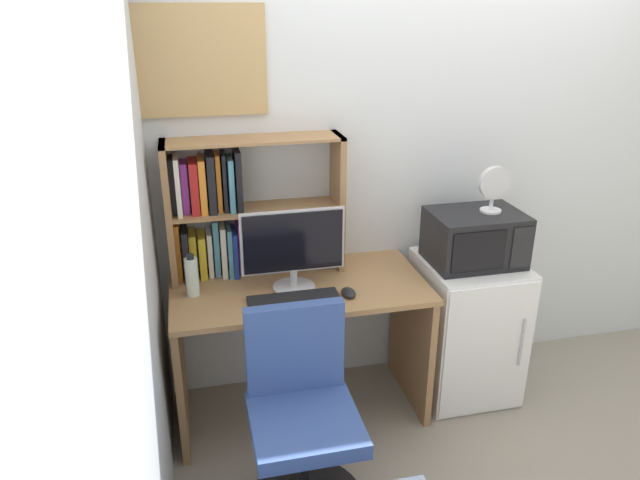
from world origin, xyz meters
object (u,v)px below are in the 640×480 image
(computer_mouse, at_px, (348,292))
(keyboard, at_px, (294,300))
(water_bottle, at_px, (192,276))
(desk_fan, at_px, (494,187))
(hutch_bookshelf, at_px, (227,208))
(desk_chair, at_px, (302,426))
(monitor, at_px, (293,247))
(microwave, at_px, (475,238))
(wall_corkboard, at_px, (191,61))
(mini_fridge, at_px, (466,327))

(computer_mouse, bearing_deg, keyboard, -179.38)
(water_bottle, relative_size, desk_fan, 0.87)
(hutch_bookshelf, xyz_separation_m, desk_chair, (0.21, -0.83, -0.74))
(desk_fan, bearing_deg, water_bottle, 179.53)
(computer_mouse, bearing_deg, monitor, 152.38)
(hutch_bookshelf, xyz_separation_m, computer_mouse, (0.54, -0.39, -0.35))
(hutch_bookshelf, bearing_deg, microwave, -9.71)
(water_bottle, xyz_separation_m, wall_corkboard, (0.08, 0.30, 0.97))
(computer_mouse, relative_size, mini_fridge, 0.14)
(computer_mouse, distance_m, wall_corkboard, 1.33)
(keyboard, relative_size, microwave, 0.92)
(desk_chair, bearing_deg, keyboard, 83.26)
(monitor, bearing_deg, wall_corkboard, 139.63)
(wall_corkboard, bearing_deg, water_bottle, -105.25)
(water_bottle, height_order, desk_chair, water_bottle)
(desk_fan, xyz_separation_m, desk_chair, (-1.14, -0.61, -0.82))
(hutch_bookshelf, relative_size, desk_chair, 0.97)
(desk_chair, bearing_deg, monitor, 82.32)
(monitor, height_order, microwave, monitor)
(microwave, relative_size, wall_corkboard, 0.67)
(keyboard, xyz_separation_m, water_bottle, (-0.47, 0.18, 0.09))
(desk_chair, bearing_deg, computer_mouse, 53.89)
(hutch_bookshelf, height_order, keyboard, hutch_bookshelf)
(hutch_bookshelf, bearing_deg, desk_fan, -9.43)
(hutch_bookshelf, xyz_separation_m, microwave, (1.28, -0.22, -0.19))
(water_bottle, relative_size, desk_chair, 0.23)
(hutch_bookshelf, xyz_separation_m, monitor, (0.29, -0.26, -0.14))
(water_bottle, bearing_deg, monitor, -5.45)
(monitor, xyz_separation_m, wall_corkboard, (-0.41, 0.35, 0.84))
(hutch_bookshelf, distance_m, wall_corkboard, 0.72)
(hutch_bookshelf, distance_m, monitor, 0.41)
(computer_mouse, height_order, mini_fridge, computer_mouse)
(water_bottle, distance_m, desk_fan, 1.59)
(monitor, bearing_deg, desk_fan, 1.84)
(hutch_bookshelf, relative_size, computer_mouse, 8.22)
(hutch_bookshelf, bearing_deg, wall_corkboard, 142.95)
(water_bottle, xyz_separation_m, desk_chair, (0.41, -0.62, -0.47))
(water_bottle, bearing_deg, computer_mouse, -13.42)
(desk_fan, relative_size, wall_corkboard, 0.35)
(computer_mouse, bearing_deg, hutch_bookshelf, 144.21)
(wall_corkboard, bearing_deg, hutch_bookshelf, -37.05)
(computer_mouse, relative_size, desk_chair, 0.12)
(water_bottle, height_order, wall_corkboard, wall_corkboard)
(computer_mouse, distance_m, mini_fridge, 0.85)
(desk_chair, bearing_deg, water_bottle, 123.65)
(microwave, bearing_deg, desk_chair, -150.04)
(mini_fridge, height_order, microwave, microwave)
(desk_chair, xyz_separation_m, wall_corkboard, (-0.33, 0.92, 1.44))
(mini_fridge, xyz_separation_m, desk_fan, (0.07, -0.00, 0.82))
(mini_fridge, bearing_deg, hutch_bookshelf, 170.16)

